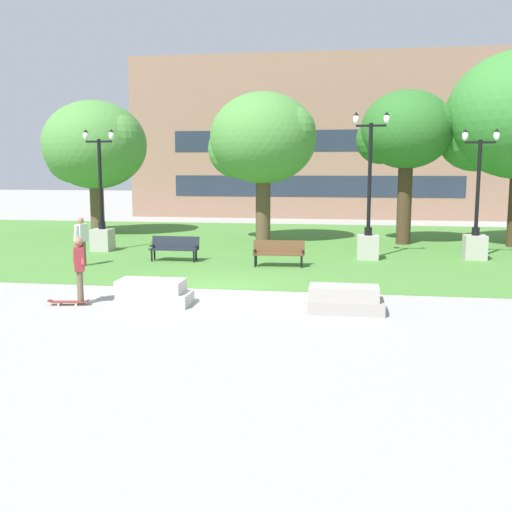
{
  "coord_description": "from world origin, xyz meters",
  "views": [
    {
      "loc": [
        3.77,
        -16.35,
        3.45
      ],
      "look_at": [
        1.4,
        -1.4,
        1.2
      ],
      "focal_mm": 42.0,
      "sensor_mm": 36.0,
      "label": 1
    }
  ],
  "objects_px": {
    "concrete_block_left": "(345,300)",
    "skateboard": "(68,302)",
    "person_bystander_near_lawn": "(81,239)",
    "park_bench_near_right": "(175,247)",
    "park_bench_near_left": "(279,252)",
    "lamp_post_center": "(476,233)",
    "person_skateboarder": "(79,267)",
    "concrete_block_center": "(153,293)",
    "lamp_post_right": "(102,226)",
    "lamp_post_left": "(368,230)"
  },
  "relations": [
    {
      "from": "person_bystander_near_lawn",
      "to": "park_bench_near_right",
      "type": "bearing_deg",
      "value": 29.09
    },
    {
      "from": "concrete_block_left",
      "to": "lamp_post_center",
      "type": "xyz_separation_m",
      "value": [
        4.73,
        9.17,
        0.7
      ]
    },
    {
      "from": "park_bench_near_right",
      "to": "lamp_post_center",
      "type": "xyz_separation_m",
      "value": [
        11.05,
        2.2,
        0.47
      ]
    },
    {
      "from": "concrete_block_center",
      "to": "lamp_post_center",
      "type": "xyz_separation_m",
      "value": [
        9.54,
        9.11,
        0.7
      ]
    },
    {
      "from": "lamp_post_center",
      "to": "lamp_post_right",
      "type": "distance_m",
      "value": 14.82
    },
    {
      "from": "person_skateboarder",
      "to": "park_bench_near_left",
      "type": "height_order",
      "value": "person_skateboarder"
    },
    {
      "from": "skateboard",
      "to": "person_bystander_near_lawn",
      "type": "height_order",
      "value": "person_bystander_near_lawn"
    },
    {
      "from": "concrete_block_center",
      "to": "lamp_post_left",
      "type": "xyz_separation_m",
      "value": [
        5.55,
        8.5,
        0.8
      ]
    },
    {
      "from": "skateboard",
      "to": "person_skateboarder",
      "type": "bearing_deg",
      "value": 34.38
    },
    {
      "from": "concrete_block_center",
      "to": "lamp_post_right",
      "type": "bearing_deg",
      "value": 120.06
    },
    {
      "from": "concrete_block_center",
      "to": "lamp_post_left",
      "type": "bearing_deg",
      "value": 56.84
    },
    {
      "from": "concrete_block_left",
      "to": "person_bystander_near_lawn",
      "type": "relative_size",
      "value": 1.05
    },
    {
      "from": "skateboard",
      "to": "park_bench_near_right",
      "type": "relative_size",
      "value": 0.58
    },
    {
      "from": "concrete_block_center",
      "to": "park_bench_near_left",
      "type": "relative_size",
      "value": 1.0
    },
    {
      "from": "concrete_block_center",
      "to": "lamp_post_center",
      "type": "bearing_deg",
      "value": 43.7
    },
    {
      "from": "person_skateboarder",
      "to": "person_bystander_near_lawn",
      "type": "xyz_separation_m",
      "value": [
        -2.54,
        5.54,
        0.01
      ]
    },
    {
      "from": "park_bench_near_left",
      "to": "lamp_post_left",
      "type": "distance_m",
      "value": 3.87
    },
    {
      "from": "lamp_post_left",
      "to": "concrete_block_center",
      "type": "bearing_deg",
      "value": -123.16
    },
    {
      "from": "park_bench_near_left",
      "to": "lamp_post_center",
      "type": "xyz_separation_m",
      "value": [
        7.1,
        2.83,
        0.47
      ]
    },
    {
      "from": "person_skateboarder",
      "to": "lamp_post_left",
      "type": "relative_size",
      "value": 0.31
    },
    {
      "from": "skateboard",
      "to": "lamp_post_right",
      "type": "xyz_separation_m",
      "value": [
        -3.18,
        9.52,
        0.94
      ]
    },
    {
      "from": "concrete_block_left",
      "to": "skateboard",
      "type": "distance_m",
      "value": 6.92
    },
    {
      "from": "lamp_post_center",
      "to": "lamp_post_left",
      "type": "height_order",
      "value": "lamp_post_left"
    },
    {
      "from": "lamp_post_center",
      "to": "person_bystander_near_lawn",
      "type": "xyz_separation_m",
      "value": [
        -13.93,
        -3.8,
        -0.02
      ]
    },
    {
      "from": "concrete_block_left",
      "to": "lamp_post_left",
      "type": "distance_m",
      "value": 8.62
    },
    {
      "from": "concrete_block_left",
      "to": "lamp_post_left",
      "type": "height_order",
      "value": "lamp_post_left"
    },
    {
      "from": "lamp_post_left",
      "to": "concrete_block_left",
      "type": "bearing_deg",
      "value": -94.98
    },
    {
      "from": "person_skateboarder",
      "to": "park_bench_near_right",
      "type": "bearing_deg",
      "value": 87.27
    },
    {
      "from": "concrete_block_left",
      "to": "park_bench_near_right",
      "type": "height_order",
      "value": "park_bench_near_right"
    },
    {
      "from": "concrete_block_left",
      "to": "person_bystander_near_lawn",
      "type": "distance_m",
      "value": 10.67
    },
    {
      "from": "park_bench_near_left",
      "to": "park_bench_near_right",
      "type": "height_order",
      "value": "same"
    },
    {
      "from": "lamp_post_center",
      "to": "park_bench_near_left",
      "type": "bearing_deg",
      "value": -158.24
    },
    {
      "from": "park_bench_near_right",
      "to": "lamp_post_center",
      "type": "bearing_deg",
      "value": 11.26
    },
    {
      "from": "lamp_post_center",
      "to": "lamp_post_left",
      "type": "bearing_deg",
      "value": -171.23
    },
    {
      "from": "concrete_block_left",
      "to": "person_skateboarder",
      "type": "distance_m",
      "value": 6.69
    },
    {
      "from": "lamp_post_left",
      "to": "lamp_post_right",
      "type": "relative_size",
      "value": 1.1
    },
    {
      "from": "lamp_post_right",
      "to": "person_bystander_near_lawn",
      "type": "height_order",
      "value": "lamp_post_right"
    },
    {
      "from": "skateboard",
      "to": "person_bystander_near_lawn",
      "type": "xyz_separation_m",
      "value": [
        -2.29,
        5.71,
        0.9
      ]
    },
    {
      "from": "lamp_post_left",
      "to": "lamp_post_right",
      "type": "distance_m",
      "value": 10.85
    },
    {
      "from": "lamp_post_left",
      "to": "person_bystander_near_lawn",
      "type": "distance_m",
      "value": 10.45
    },
    {
      "from": "park_bench_near_left",
      "to": "lamp_post_left",
      "type": "relative_size",
      "value": 0.34
    },
    {
      "from": "person_skateboarder",
      "to": "park_bench_near_left",
      "type": "distance_m",
      "value": 7.8
    },
    {
      "from": "park_bench_near_left",
      "to": "park_bench_near_right",
      "type": "relative_size",
      "value": 1.01
    },
    {
      "from": "skateboard",
      "to": "lamp_post_left",
      "type": "height_order",
      "value": "lamp_post_left"
    },
    {
      "from": "lamp_post_right",
      "to": "person_bystander_near_lawn",
      "type": "bearing_deg",
      "value": -76.97
    },
    {
      "from": "lamp_post_left",
      "to": "person_skateboarder",
      "type": "bearing_deg",
      "value": -130.32
    },
    {
      "from": "concrete_block_left",
      "to": "skateboard",
      "type": "height_order",
      "value": "concrete_block_left"
    },
    {
      "from": "skateboard",
      "to": "lamp_post_right",
      "type": "bearing_deg",
      "value": 108.44
    },
    {
      "from": "lamp_post_left",
      "to": "person_bystander_near_lawn",
      "type": "relative_size",
      "value": 3.18
    },
    {
      "from": "skateboard",
      "to": "concrete_block_left",
      "type": "bearing_deg",
      "value": 2.86
    }
  ]
}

